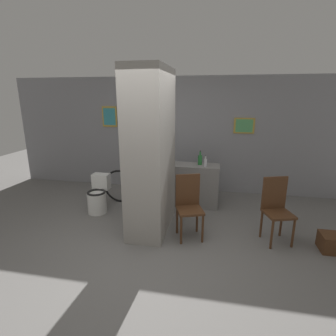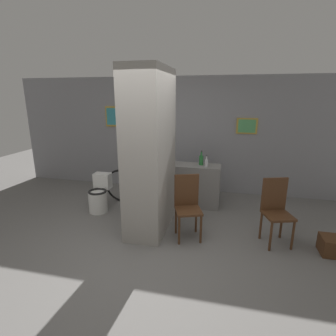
{
  "view_description": "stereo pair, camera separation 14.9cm",
  "coord_description": "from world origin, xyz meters",
  "views": [
    {
      "loc": [
        0.98,
        -3.34,
        2.17
      ],
      "look_at": [
        0.12,
        1.01,
        0.95
      ],
      "focal_mm": 28.0,
      "sensor_mm": 36.0,
      "label": 1
    },
    {
      "loc": [
        1.13,
        -3.31,
        2.17
      ],
      "look_at": [
        0.12,
        1.01,
        0.95
      ],
      "focal_mm": 28.0,
      "sensor_mm": 36.0,
      "label": 2
    }
  ],
  "objects": [
    {
      "name": "bottle_short",
      "position": [
        0.74,
        1.62,
        0.94
      ],
      "size": [
        0.06,
        0.06,
        0.23
      ],
      "color": "silver",
      "rests_on": "counter_shelf"
    },
    {
      "name": "toilet",
      "position": [
        -1.25,
        1.02,
        0.31
      ],
      "size": [
        0.36,
        0.52,
        0.7
      ],
      "color": "white",
      "rests_on": "ground_plane"
    },
    {
      "name": "floor_crate",
      "position": [
        2.66,
        0.41,
        0.13
      ],
      "size": [
        0.32,
        0.32,
        0.25
      ],
      "color": "#4C2D19",
      "rests_on": "ground_plane"
    },
    {
      "name": "bottle_tall",
      "position": [
        0.63,
        1.73,
        0.96
      ],
      "size": [
        0.08,
        0.08,
        0.29
      ],
      "color": "#267233",
      "rests_on": "counter_shelf"
    },
    {
      "name": "chair_by_doorway",
      "position": [
        1.89,
        0.58,
        0.55
      ],
      "size": [
        0.49,
        0.49,
        1.0
      ],
      "rotation": [
        0.0,
        0.0,
        0.32
      ],
      "color": "#4C2D19",
      "rests_on": "ground_plane"
    },
    {
      "name": "wall_back",
      "position": [
        -0.0,
        2.63,
        1.3
      ],
      "size": [
        8.0,
        0.09,
        2.6
      ],
      "color": "gray",
      "rests_on": "ground_plane"
    },
    {
      "name": "ground_plane",
      "position": [
        0.0,
        0.0,
        0.0
      ],
      "size": [
        14.0,
        14.0,
        0.0
      ],
      "primitive_type": "plane",
      "color": "slate"
    },
    {
      "name": "chair_near_pillar",
      "position": [
        0.57,
        0.45,
        0.55
      ],
      "size": [
        0.49,
        0.49,
        1.0
      ],
      "rotation": [
        0.0,
        0.0,
        0.34
      ],
      "color": "#4C2D19",
      "rests_on": "ground_plane"
    },
    {
      "name": "bicycle",
      "position": [
        -0.52,
        1.54,
        0.37
      ],
      "size": [
        1.69,
        0.42,
        0.76
      ],
      "color": "black",
      "rests_on": "ground_plane"
    },
    {
      "name": "counter_shelf",
      "position": [
        0.41,
        1.7,
        0.43
      ],
      "size": [
        1.22,
        0.44,
        0.85
      ],
      "color": "gray",
      "rests_on": "ground_plane"
    },
    {
      "name": "pillar_center",
      "position": [
        -0.08,
        0.61,
        1.3
      ],
      "size": [
        0.61,
        1.22,
        2.6
      ],
      "color": "gray",
      "rests_on": "ground_plane"
    }
  ]
}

